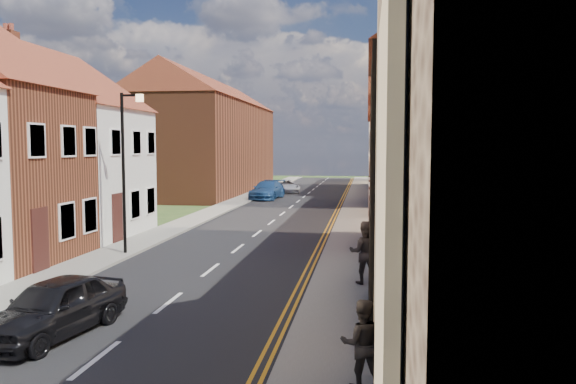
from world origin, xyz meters
name	(u,v)px	position (x,y,z in m)	size (l,w,h in m)	color
road	(271,222)	(0.00, 30.00, 0.01)	(7.00, 90.00, 0.02)	black
pavement_left	(193,220)	(-4.40, 30.00, 0.06)	(1.80, 90.00, 0.12)	gray
pavement_right	(352,223)	(4.40, 30.00, 0.06)	(1.80, 90.00, 0.12)	gray
cottage_r_tudor	(564,130)	(9.27, 12.70, 4.47)	(8.30, 5.20, 9.00)	beige
cottage_r_white_near	(504,135)	(9.30, 18.10, 4.47)	(8.30, 6.00, 9.00)	silver
cottage_r_cream_mid	(472,138)	(9.30, 23.50, 4.48)	(8.30, 5.20, 9.00)	brown
cottage_r_pink	(452,140)	(9.30, 28.90, 4.47)	(8.30, 6.00, 9.00)	beige
cottage_r_white_far	(438,141)	(9.30, 34.30, 4.48)	(8.30, 5.20, 9.00)	brown
cottage_r_cream_far	(429,142)	(9.30, 39.70, 4.47)	(8.30, 6.00, 9.00)	brown
cottage_l_pink	(46,141)	(-9.30, 23.85, 4.37)	(8.30, 6.30, 8.80)	silver
block_right_far	(411,135)	(9.30, 55.00, 5.29)	(8.30, 24.20, 10.50)	beige
block_left_far	(208,134)	(-9.30, 50.00, 5.29)	(8.30, 24.20, 10.50)	brown
lamppost	(125,162)	(-3.81, 20.00, 3.54)	(0.88, 0.15, 6.00)	black
car_near	(54,307)	(-1.57, 11.20, 0.64)	(1.51, 3.75, 1.28)	black
car_far	(267,190)	(-2.67, 43.67, 0.72)	(2.02, 4.97, 1.44)	#234C83
car_distant	(286,186)	(-2.12, 50.00, 0.58)	(1.94, 4.21, 1.17)	#B9BAC2
pedestrian_right	(362,343)	(5.10, 9.22, 0.87)	(0.73, 0.57, 1.49)	black
pedestrian_right_b	(364,252)	(5.10, 16.42, 1.04)	(0.90, 0.70, 1.85)	black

